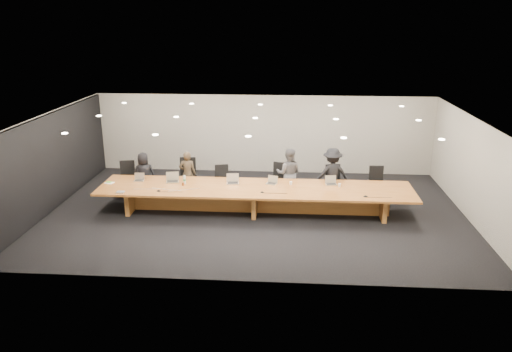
% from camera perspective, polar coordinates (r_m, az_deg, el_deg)
% --- Properties ---
extents(ground, '(12.00, 12.00, 0.00)m').
position_cam_1_polar(ground, '(14.56, -0.08, -4.11)').
color(ground, black).
rests_on(ground, ground).
extents(back_wall, '(12.00, 0.02, 2.80)m').
position_cam_1_polar(back_wall, '(17.96, 0.85, 4.81)').
color(back_wall, beige).
rests_on(back_wall, ground).
extents(left_wall_panel, '(0.08, 7.84, 2.74)m').
position_cam_1_polar(left_wall_panel, '(15.68, -22.29, 1.44)').
color(left_wall_panel, black).
rests_on(left_wall_panel, ground).
extents(conference_table, '(9.00, 1.80, 0.75)m').
position_cam_1_polar(conference_table, '(14.37, -0.09, -2.18)').
color(conference_table, '#985521').
rests_on(conference_table, ground).
extents(chair_far_left, '(0.69, 0.69, 1.10)m').
position_cam_1_polar(chair_far_left, '(16.25, -14.45, -0.26)').
color(chair_far_left, black).
rests_on(chair_far_left, ground).
extents(chair_left, '(0.66, 0.66, 1.20)m').
position_cam_1_polar(chair_left, '(15.90, -7.84, -0.08)').
color(chair_left, black).
rests_on(chair_left, ground).
extents(chair_mid_left, '(0.62, 0.62, 1.02)m').
position_cam_1_polar(chair_mid_left, '(15.64, -3.86, -0.60)').
color(chair_mid_left, black).
rests_on(chair_mid_left, ground).
extents(chair_mid_right, '(0.71, 0.71, 1.11)m').
position_cam_1_polar(chair_mid_right, '(15.53, 2.54, -0.52)').
color(chair_mid_right, black).
rests_on(chair_mid_right, ground).
extents(chair_right, '(0.63, 0.63, 1.09)m').
position_cam_1_polar(chair_right, '(15.55, 8.89, -0.74)').
color(chair_right, black).
rests_on(chair_right, ground).
extents(chair_far_right, '(0.56, 0.56, 1.05)m').
position_cam_1_polar(chair_far_right, '(15.82, 13.65, -0.80)').
color(chair_far_right, black).
rests_on(chair_far_right, ground).
extents(person_a, '(0.79, 0.64, 1.39)m').
position_cam_1_polar(person_a, '(16.07, -12.68, 0.20)').
color(person_a, black).
rests_on(person_a, ground).
extents(person_b, '(0.55, 0.38, 1.45)m').
position_cam_1_polar(person_b, '(15.76, -7.83, 0.24)').
color(person_b, '#382D1E').
rests_on(person_b, ground).
extents(person_c, '(0.82, 0.67, 1.59)m').
position_cam_1_polar(person_c, '(15.43, 3.75, 0.28)').
color(person_c, '#504F51').
rests_on(person_c, ground).
extents(person_d, '(1.17, 0.83, 1.65)m').
position_cam_1_polar(person_d, '(15.41, 8.69, 0.19)').
color(person_d, black).
rests_on(person_d, ground).
extents(laptop_a, '(0.30, 0.23, 0.23)m').
position_cam_1_polar(laptop_a, '(15.25, -13.25, -0.13)').
color(laptop_a, tan).
rests_on(laptop_a, conference_table).
extents(laptop_b, '(0.41, 0.33, 0.29)m').
position_cam_1_polar(laptop_b, '(14.93, -9.54, -0.15)').
color(laptop_b, tan).
rests_on(laptop_b, conference_table).
extents(laptop_c, '(0.38, 0.30, 0.28)m').
position_cam_1_polar(laptop_c, '(14.61, -2.69, -0.34)').
color(laptop_c, '#C6B197').
rests_on(laptop_c, conference_table).
extents(laptop_d, '(0.36, 0.31, 0.24)m').
position_cam_1_polar(laptop_d, '(14.57, 1.78, -0.47)').
color(laptop_d, '#BBB08F').
rests_on(laptop_d, conference_table).
extents(laptop_e, '(0.35, 0.28, 0.26)m').
position_cam_1_polar(laptop_e, '(14.66, 8.61, -0.51)').
color(laptop_e, '#BAAC8E').
rests_on(laptop_e, conference_table).
extents(water_bottle, '(0.09, 0.09, 0.25)m').
position_cam_1_polar(water_bottle, '(14.72, -8.18, -0.43)').
color(water_bottle, silver).
rests_on(water_bottle, conference_table).
extents(amber_mug, '(0.09, 0.09, 0.09)m').
position_cam_1_polar(amber_mug, '(14.61, -8.33, -0.92)').
color(amber_mug, brown).
rests_on(amber_mug, conference_table).
extents(paper_cup_near, '(0.09, 0.09, 0.09)m').
position_cam_1_polar(paper_cup_near, '(14.57, 4.01, -0.81)').
color(paper_cup_near, white).
rests_on(paper_cup_near, conference_table).
extents(paper_cup_far, '(0.10, 0.10, 0.10)m').
position_cam_1_polar(paper_cup_far, '(14.54, 9.53, -1.05)').
color(paper_cup_far, silver).
rests_on(paper_cup_far, conference_table).
extents(notepad, '(0.29, 0.26, 0.01)m').
position_cam_1_polar(notepad, '(15.30, -16.41, -0.75)').
color(notepad, white).
rests_on(notepad, conference_table).
extents(lime_gadget, '(0.14, 0.09, 0.02)m').
position_cam_1_polar(lime_gadget, '(15.31, -16.46, -0.67)').
color(lime_gadget, '#5CC033').
rests_on(lime_gadget, notepad).
extents(av_box, '(0.22, 0.16, 0.03)m').
position_cam_1_polar(av_box, '(14.38, -15.24, -1.79)').
color(av_box, '#A8A8AD').
rests_on(av_box, conference_table).
extents(mic_left, '(0.13, 0.13, 0.03)m').
position_cam_1_polar(mic_left, '(14.26, -11.07, -1.65)').
color(mic_left, black).
rests_on(mic_left, conference_table).
extents(mic_center, '(0.11, 0.11, 0.03)m').
position_cam_1_polar(mic_center, '(13.90, 0.70, -1.84)').
color(mic_center, black).
rests_on(mic_center, conference_table).
extents(mic_right, '(0.17, 0.17, 0.03)m').
position_cam_1_polar(mic_right, '(13.90, 12.42, -2.25)').
color(mic_right, black).
rests_on(mic_right, conference_table).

